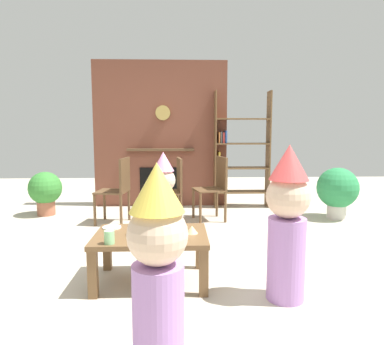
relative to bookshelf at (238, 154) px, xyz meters
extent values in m
plane|color=#BCB29E|center=(-0.98, -2.40, -0.88)|extent=(12.00, 12.00, 0.00)
cube|color=brown|center=(-1.27, 0.20, 0.32)|extent=(2.20, 0.18, 2.40)
cube|color=black|center=(-1.27, 0.10, -0.53)|extent=(0.70, 0.02, 0.60)
cube|color=brown|center=(-1.27, 0.06, 0.07)|extent=(1.10, 0.10, 0.04)
cylinder|color=tan|center=(-1.23, 0.08, 0.67)|extent=(0.24, 0.04, 0.24)
cube|color=brown|center=(-0.38, 0.00, 0.07)|extent=(0.02, 0.28, 1.90)
cube|color=brown|center=(0.50, 0.00, 0.07)|extent=(0.02, 0.28, 1.90)
cube|color=brown|center=(0.06, 0.00, -0.63)|extent=(0.86, 0.28, 0.02)
cube|color=brown|center=(0.06, 0.00, -0.23)|extent=(0.86, 0.28, 0.02)
cube|color=brown|center=(0.06, 0.00, 0.17)|extent=(0.86, 0.28, 0.02)
cube|color=brown|center=(0.06, 0.00, 0.57)|extent=(0.86, 0.28, 0.02)
cube|color=#B23333|center=(-0.31, 0.00, -0.53)|extent=(0.03, 0.20, 0.17)
cube|color=#3359A5|center=(-0.28, 0.00, -0.52)|extent=(0.02, 0.20, 0.20)
cube|color=#3F8C4C|center=(-0.25, 0.00, -0.50)|extent=(0.03, 0.20, 0.24)
cube|color=gold|center=(-0.31, 0.00, -0.09)|extent=(0.03, 0.20, 0.25)
cube|color=#8C4C99|center=(-0.26, 0.00, -0.13)|extent=(0.03, 0.20, 0.18)
cube|color=#D87F3F|center=(-0.31, 0.00, 0.27)|extent=(0.02, 0.20, 0.18)
cube|color=#4C4C51|center=(-0.28, 0.00, 0.27)|extent=(0.02, 0.20, 0.19)
cube|color=#B23333|center=(-0.24, 0.00, 0.27)|extent=(0.03, 0.20, 0.17)
cube|color=#3359A5|center=(-0.20, 0.00, 0.28)|extent=(0.03, 0.20, 0.20)
cube|color=brown|center=(-1.21, -2.89, -0.48)|extent=(0.94, 0.64, 0.04)
cube|color=brown|center=(-1.63, -3.17, -0.69)|extent=(0.07, 0.07, 0.38)
cube|color=brown|center=(-0.78, -3.17, -0.69)|extent=(0.07, 0.07, 0.38)
cube|color=brown|center=(-1.63, -2.62, -0.69)|extent=(0.07, 0.07, 0.38)
cube|color=brown|center=(-0.78, -2.62, -0.69)|extent=(0.07, 0.07, 0.38)
cylinder|color=silver|center=(-1.33, -2.92, -0.41)|extent=(0.07, 0.07, 0.11)
cylinder|color=#8CD18C|center=(-1.50, -3.15, -0.41)|extent=(0.08, 0.08, 0.10)
cylinder|color=#F2CC4C|center=(-1.28, -3.13, -0.41)|extent=(0.06, 0.06, 0.10)
cylinder|color=#E5666B|center=(-1.21, -3.06, -0.41)|extent=(0.07, 0.07, 0.11)
cylinder|color=white|center=(-1.11, -2.72, -0.46)|extent=(0.16, 0.16, 0.01)
cylinder|color=white|center=(-1.57, -2.71, -0.46)|extent=(0.16, 0.16, 0.01)
cone|color=#EAC68C|center=(-0.86, -2.90, -0.43)|extent=(0.10, 0.10, 0.07)
cube|color=silver|center=(-1.02, -3.04, -0.46)|extent=(0.15, 0.02, 0.01)
cylinder|color=#B27FCC|center=(-1.08, -4.05, -0.58)|extent=(0.27, 0.27, 0.60)
sphere|color=beige|center=(-1.08, -4.05, -0.12)|extent=(0.31, 0.31, 0.31)
cone|color=#F2D14C|center=(-1.08, -4.05, 0.12)|extent=(0.28, 0.28, 0.25)
cylinder|color=#B27FCC|center=(-0.17, -3.24, -0.56)|extent=(0.28, 0.28, 0.63)
sphere|color=beige|center=(-0.17, -3.24, -0.09)|extent=(0.32, 0.32, 0.32)
cone|color=#EA4C4C|center=(-0.17, -3.24, 0.17)|extent=(0.29, 0.29, 0.26)
cylinder|color=#D13838|center=(-1.15, -1.64, -0.61)|extent=(0.24, 0.24, 0.55)
sphere|color=beige|center=(-1.15, -1.64, -0.19)|extent=(0.28, 0.28, 0.28)
cone|color=pink|center=(-1.15, -1.64, 0.03)|extent=(0.25, 0.25, 0.23)
cube|color=brown|center=(-1.88, -0.98, -0.44)|extent=(0.46, 0.46, 0.02)
cube|color=brown|center=(-1.70, -1.01, -0.20)|extent=(0.09, 0.40, 0.45)
cylinder|color=brown|center=(-2.03, -0.78, -0.66)|extent=(0.04, 0.04, 0.43)
cylinder|color=brown|center=(-2.09, -1.13, -0.66)|extent=(0.04, 0.04, 0.43)
cylinder|color=brown|center=(-1.68, -0.83, -0.66)|extent=(0.04, 0.04, 0.43)
cylinder|color=brown|center=(-1.73, -1.19, -0.66)|extent=(0.04, 0.04, 0.43)
cube|color=brown|center=(-1.15, -1.07, -0.44)|extent=(0.45, 0.45, 0.02)
cube|color=brown|center=(-0.96, -1.05, -0.20)|extent=(0.08, 0.40, 0.45)
cylinder|color=brown|center=(-1.35, -0.91, -0.66)|extent=(0.04, 0.04, 0.43)
cylinder|color=brown|center=(-1.30, -1.27, -0.66)|extent=(0.04, 0.04, 0.43)
cylinder|color=brown|center=(-0.99, -0.87, -0.66)|extent=(0.04, 0.04, 0.43)
cylinder|color=brown|center=(-0.95, -1.23, -0.66)|extent=(0.04, 0.04, 0.43)
cube|color=brown|center=(-0.55, -0.87, -0.44)|extent=(0.48, 0.48, 0.02)
cube|color=brown|center=(-0.37, -0.83, -0.20)|extent=(0.12, 0.40, 0.45)
cylinder|color=brown|center=(-0.76, -0.74, -0.66)|extent=(0.04, 0.04, 0.43)
cylinder|color=brown|center=(-0.68, -1.09, -0.66)|extent=(0.04, 0.04, 0.43)
cylinder|color=brown|center=(-0.41, -0.66, -0.66)|extent=(0.04, 0.04, 0.43)
cylinder|color=brown|center=(-0.33, -1.01, -0.66)|extent=(0.04, 0.04, 0.43)
cylinder|color=beige|center=(1.31, -0.84, -0.78)|extent=(0.26, 0.26, 0.20)
sphere|color=#2B884B|center=(1.31, -0.84, -0.43)|extent=(0.58, 0.58, 0.58)
cylinder|color=#9E5B42|center=(-2.97, -0.48, -0.78)|extent=(0.26, 0.26, 0.21)
sphere|color=#358132|center=(-2.97, -0.48, -0.47)|extent=(0.49, 0.49, 0.49)
camera|label=1|loc=(-0.97, -5.77, 0.40)|focal=33.10mm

